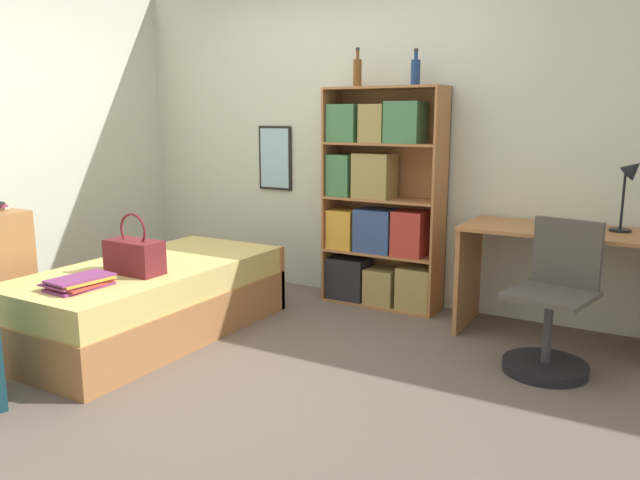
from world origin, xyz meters
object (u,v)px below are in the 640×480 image
Objects in this scene: bottle_brown at (416,72)px; desk at (566,263)px; book_stack_on_bed at (80,282)px; bottle_green at (357,72)px; handbag at (134,256)px; bookcase at (378,209)px; desk_chair at (551,324)px; desk_lamp at (630,181)px; bed at (153,300)px.

bottle_brown is 0.20× the size of desk.
book_stack_on_bed is 2.48m from bottle_green.
handbag is 1.87m from bookcase.
desk_chair is (2.39, 1.35, -0.24)m from book_stack_on_bed.
book_stack_on_bed is at bearing -141.32° from desk.
bottle_brown is at bearing 177.28° from desk_lamp.
handbag is at bearing -119.70° from bookcase.
desk_lamp is (1.47, -0.07, -0.71)m from bottle_brown.
bottle_brown is at bearing 53.94° from handbag.
bottle_brown is at bearing 47.61° from bed.
desk is (2.34, 1.49, -0.07)m from handbag.
book_stack_on_bed is 3.03m from desk.
desk is (1.58, -0.09, -1.26)m from bottle_green.
bed is 1.43× the size of desk.
book_stack_on_bed is 1.32× the size of bottle_green.
handbag is at bearing -126.06° from bottle_brown.
bookcase is (1.02, 1.39, 0.52)m from bed.
desk_chair is at bearing -21.66° from bottle_green.
bed is 2.56m from desk_chair.
bookcase is 1.27× the size of desk.
book_stack_on_bed is 3.38m from desk_lamp.
book_stack_on_bed is 0.79× the size of desk_lamp.
bottle_brown reaches higher than desk.
bed is 7.27× the size of bottle_brown.
bottle_brown is (1.22, 2.05, 1.26)m from book_stack_on_bed.
book_stack_on_bed is at bearing -143.63° from desk_lamp.
bed is at bearing 112.73° from handbag.
bottle_green reaches higher than book_stack_on_bed.
bed is 0.69m from book_stack_on_bed.
bottle_brown reaches higher than bed.
book_stack_on_bed is (0.07, -0.63, 0.28)m from bed.
handbag reaches higher than desk.
bottle_brown is (1.29, 1.42, 1.54)m from bed.
handbag is at bearing -158.21° from desk_chair.
bottle_brown is 1.63m from desk_lamp.
bookcase is 1.06m from bottle_brown.
desk_chair is at bearing -87.77° from desk.
bottle_brown is (0.27, 0.02, 1.02)m from bookcase.
desk_chair reaches higher than bed.
bottle_green is (0.76, 1.58, 1.19)m from handbag.
desk is at bearing -165.26° from desk_lamp.
bookcase is 1.66m from desk_chair.
desk_chair is (0.02, -0.55, -0.25)m from desk.
handbag is 2.56m from desk_chair.
bed is at bearing -126.20° from bookcase.
bed is 0.44m from handbag.
bookcase reaches higher than bed.
handbag is at bearing -115.64° from bottle_green.
bottle_brown reaches higher than desk_lamp.
desk_lamp is 1.06m from desk_chair.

